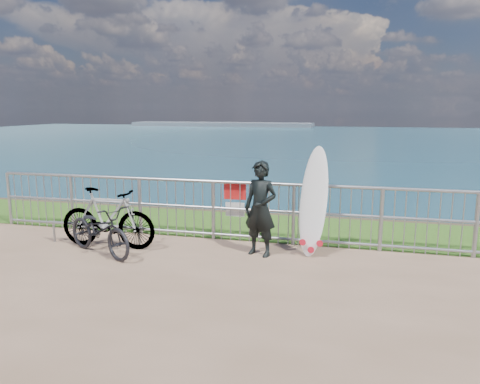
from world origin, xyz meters
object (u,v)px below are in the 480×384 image
(surfboard, at_px, (313,205))
(bicycle_far, at_px, (107,218))
(bicycle_near, at_px, (99,230))
(surfer, at_px, (260,209))

(surfboard, xyz_separation_m, bicycle_far, (-3.54, -0.49, -0.31))
(bicycle_far, bearing_deg, bicycle_near, -170.03)
(surfer, xyz_separation_m, bicycle_near, (-2.62, -0.65, -0.36))
(surfer, relative_size, surfboard, 0.87)
(surfer, bearing_deg, surfboard, 33.96)
(surfer, distance_m, bicycle_far, 2.72)
(surfboard, xyz_separation_m, bicycle_near, (-3.46, -0.89, -0.41))
(surfer, xyz_separation_m, surfboard, (0.84, 0.24, 0.05))
(bicycle_near, distance_m, bicycle_far, 0.42)
(bicycle_far, bearing_deg, surfboard, -82.67)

